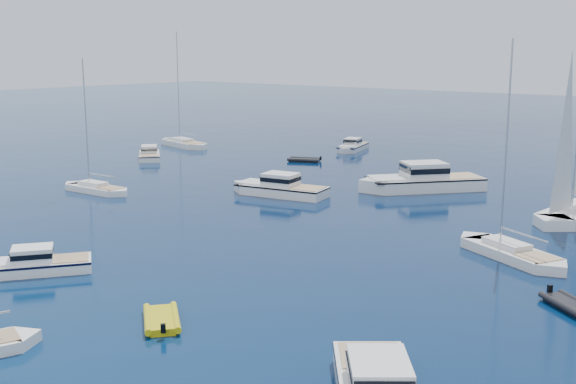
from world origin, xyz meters
name	(u,v)px	position (x,y,z in m)	size (l,w,h in m)	color
ground	(69,311)	(0.00, 0.00, 0.00)	(400.00, 400.00, 0.00)	navy
motor_cruiser_left	(31,273)	(-7.63, 2.41, 0.00)	(2.50, 8.19, 2.15)	white
motor_cruiser_centre	(279,195)	(-11.05, 30.85, 0.00)	(3.23, 10.55, 2.77)	white
motor_cruiser_far_l	(150,159)	(-38.89, 38.25, 0.00)	(2.57, 8.41, 2.21)	white
motor_cruiser_distant	(421,190)	(-1.65, 41.82, 0.00)	(4.16, 13.60, 3.57)	silver
motor_cruiser_horizon	(352,150)	(-22.81, 60.92, 0.00)	(2.57, 8.39, 2.20)	silver
sailboat_mid_r	(510,257)	(14.46, 24.70, 0.00)	(2.66, 10.24, 15.05)	silver
sailboat_mid_l	(96,192)	(-26.08, 20.69, 0.00)	(2.38, 9.15, 13.45)	white
sailboat_far_l	(184,146)	(-44.16, 49.06, 0.00)	(2.99, 11.49, 16.90)	silver
tender_yellow	(162,323)	(5.16, 2.03, 0.00)	(2.14, 3.95, 0.95)	#CABD0B
tender_grey_near	(569,308)	(20.67, 17.45, 0.00)	(1.92, 3.47, 0.95)	black
tender_grey_far	(304,161)	(-21.94, 48.91, 0.00)	(2.26, 4.21, 0.95)	black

